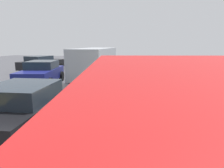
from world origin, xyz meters
name	(u,v)px	position (x,y,z in m)	size (l,w,h in m)	color
ground_plane	(119,106)	(0.00, 0.00, 0.00)	(60.00, 60.00, 0.00)	#47474C
art_car_decorated	(119,88)	(0.09, 0.01, 0.74)	(4.70, 2.62, 1.71)	beige
parked_van_row_back_far	(95,63)	(5.14, 2.83, 1.23)	(5.29, 2.48, 2.20)	#9EA3A8
parked_sedan_near_left	(41,73)	(3.16, 5.63, 0.73)	(4.44, 2.77, 1.45)	navy
parked_sedan_row_back_center	(168,72)	(5.57, -2.04, 0.70)	(4.43, 2.15, 1.37)	gray
parked_sedan_far_left	(42,63)	(8.57, 9.17, 0.71)	(4.78, 2.55, 1.41)	black
parked_sedan_near_right	(28,106)	(-2.79, 2.16, 0.70)	(4.61, 2.46, 1.40)	black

